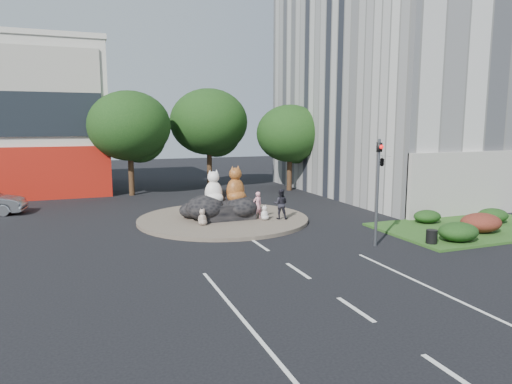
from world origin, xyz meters
TOP-DOWN VIEW (x-y plane):
  - ground at (0.00, 0.00)m, footprint 120.00×120.00m
  - roundabout_island at (0.00, 10.00)m, footprint 10.00×10.00m
  - rock_plinth at (0.00, 10.00)m, footprint 3.20×2.60m
  - grass_verge at (12.00, 3.00)m, footprint 10.00×6.00m
  - tree_left at (-3.93, 22.06)m, footprint 6.46×6.46m
  - tree_mid at (3.07, 24.06)m, footprint 6.84×6.84m
  - tree_right at (9.07, 20.06)m, footprint 5.70×5.70m
  - hedge_near_green at (9.00, 1.00)m, footprint 2.00×1.60m
  - hedge_red at (11.50, 2.00)m, footprint 2.20×1.76m
  - hedge_mid_green at (14.00, 3.50)m, footprint 1.80×1.44m
  - hedge_back_green at (10.50, 4.80)m, footprint 1.60×1.28m
  - traffic_light at (5.10, 2.00)m, footprint 0.44×1.24m
  - street_lamp at (12.82, 8.00)m, footprint 2.34×0.22m
  - cat_white at (-0.62, 9.82)m, footprint 1.20×1.04m
  - cat_tabby at (0.68, 9.71)m, footprint 1.63×1.54m
  - kitten_calico at (-1.66, 8.44)m, footprint 0.56×0.49m
  - kitten_white at (2.02, 8.47)m, footprint 0.63×0.58m
  - pedestrian_pink at (1.76, 8.92)m, footprint 0.66×0.52m
  - pedestrian_dark at (2.99, 8.38)m, footprint 1.07×0.98m
  - litter_bin at (7.50, 1.10)m, footprint 0.64×0.64m

SIDE VIEW (x-z plane):
  - ground at x=0.00m, z-range 0.00..0.00m
  - grass_verge at x=12.00m, z-range 0.00..0.12m
  - roundabout_island at x=0.00m, z-range 0.00..0.20m
  - litter_bin at x=7.50m, z-range 0.12..0.76m
  - hedge_back_green at x=10.50m, z-range 0.12..0.84m
  - hedge_mid_green at x=14.00m, z-range 0.12..0.93m
  - hedge_near_green at x=9.00m, z-range 0.12..1.02m
  - hedge_red at x=11.50m, z-range 0.12..1.11m
  - kitten_white at x=2.02m, z-range 0.20..1.06m
  - rock_plinth at x=0.00m, z-range 0.20..1.10m
  - kitten_calico at x=-1.66m, z-range 0.20..1.12m
  - pedestrian_pink at x=1.76m, z-range 0.20..1.79m
  - pedestrian_dark at x=2.99m, z-range 0.20..1.97m
  - cat_white at x=-0.62m, z-range 1.10..3.07m
  - cat_tabby at x=0.68m, z-range 1.10..3.27m
  - traffic_light at x=5.10m, z-range 1.12..6.12m
  - street_lamp at x=12.82m, z-range 0.52..8.58m
  - tree_right at x=9.07m, z-range 0.98..8.28m
  - tree_left at x=-3.93m, z-range 1.11..9.38m
  - tree_mid at x=3.07m, z-range 1.18..9.94m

